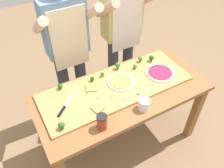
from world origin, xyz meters
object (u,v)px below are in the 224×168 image
broccoli_floret_back_left (92,79)px  flour_cup (144,105)px  broccoli_floret_center_left (135,66)px  broccoli_floret_front_right (118,65)px  pizza_slice_far_left (91,88)px  cook_right (122,27)px  broccoli_floret_back_mid (61,125)px  cheese_crumble_d (139,93)px  broccoli_floret_front_left (151,58)px  cheese_crumble_b (124,99)px  sauce_jar (102,122)px  pizza_whole_beet_magenta (160,73)px  cheese_crumble_c (99,97)px  cook_left (67,43)px  broccoli_floret_front_mid (140,59)px  broccoli_floret_center_right (102,74)px  pizza_slice_far_right (98,108)px  pizza_whole_pesto_green (121,81)px  chefs_knife (65,107)px  cheese_crumble_a (112,96)px  prep_table (122,100)px  broccoli_floret_back_right (60,86)px

broccoli_floret_back_left → flour_cup: size_ratio=0.54×
broccoli_floret_center_left → broccoli_floret_front_right: (-0.15, 0.08, 0.02)m
pizza_slice_far_left → cook_right: bearing=38.8°
broccoli_floret_back_mid → broccoli_floret_back_left: bearing=40.3°
cheese_crumble_d → broccoli_floret_back_left: bearing=129.3°
broccoli_floret_front_left → flour_cup: bearing=-131.6°
cheese_crumble_b → sauce_jar: bearing=-152.5°
pizza_whole_beet_magenta → cook_right: bearing=94.9°
broccoli_floret_back_left → cheese_crumble_c: broccoli_floret_back_left is taller
flour_cup → cook_left: bearing=108.2°
broccoli_floret_front_mid → cheese_crumble_d: (-0.26, -0.37, -0.03)m
broccoli_floret_back_mid → cook_left: bearing=64.4°
pizza_slice_far_left → cheese_crumble_b: size_ratio=7.09×
cook_right → broccoli_floret_front_right: bearing=-125.6°
broccoli_floret_center_right → cheese_crumble_b: (0.03, -0.35, -0.02)m
pizza_slice_far_right → pizza_slice_far_left: size_ratio=0.92×
broccoli_floret_back_left → cheese_crumble_c: (-0.05, -0.21, -0.02)m
broccoli_floret_center_left → cook_right: bearing=75.4°
broccoli_floret_front_right → cheese_crumble_c: broccoli_floret_front_right is taller
broccoli_floret_back_left → cheese_crumble_d: (0.28, -0.34, -0.02)m
cheese_crumble_c → cook_left: 0.65m
pizza_whole_pesto_green → broccoli_floret_center_left: (0.22, 0.10, 0.02)m
flour_cup → cook_left: cook_left is taller
broccoli_floret_front_mid → cook_left: size_ratio=0.04×
pizza_whole_pesto_green → broccoli_floret_center_left: size_ratio=5.00×
chefs_knife → cook_right: cook_right is taller
pizza_slice_far_left → cheese_crumble_d: size_ratio=4.63×
broccoli_floret_front_right → cheese_crumble_a: 0.38m
cook_left → flour_cup: bearing=-71.8°
broccoli_floret_back_left → pizza_slice_far_right: bearing=-108.5°
cheese_crumble_d → cook_left: size_ratio=0.01×
prep_table → broccoli_floret_front_mid: broccoli_floret_front_mid is taller
broccoli_floret_back_left → flour_cup: bearing=-64.3°
broccoli_floret_back_left → broccoli_floret_back_right: bearing=170.7°
cheese_crumble_b → prep_table: bearing=68.5°
broccoli_floret_back_right → cheese_crumble_c: 0.36m
pizza_whole_pesto_green → broccoli_floret_front_mid: broccoli_floret_front_mid is taller
pizza_whole_beet_magenta → broccoli_floret_back_mid: broccoli_floret_back_mid is taller
sauce_jar → chefs_knife: bearing=120.7°
pizza_slice_far_right → broccoli_floret_front_left: 0.80m
broccoli_floret_front_right → broccoli_floret_front_left: bearing=-9.2°
cheese_crumble_c → cook_right: bearing=46.1°
broccoli_floret_front_mid → broccoli_floret_back_left: bearing=-177.5°
pizza_whole_pesto_green → broccoli_floret_back_right: (-0.51, 0.19, 0.02)m
cook_right → cheese_crumble_a: bearing=-126.7°
broccoli_floret_back_right → sauce_jar: size_ratio=0.42×
pizza_whole_pesto_green → broccoli_floret_center_right: broccoli_floret_center_right is taller
broccoli_floret_center_left → broccoli_floret_front_right: broccoli_floret_front_right is taller
broccoli_floret_front_right → cook_right: bearing=54.4°
pizza_whole_beet_magenta → broccoli_floret_back_right: bearing=163.8°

